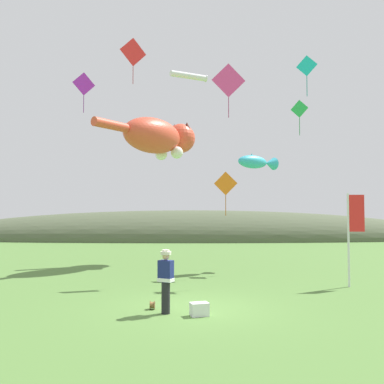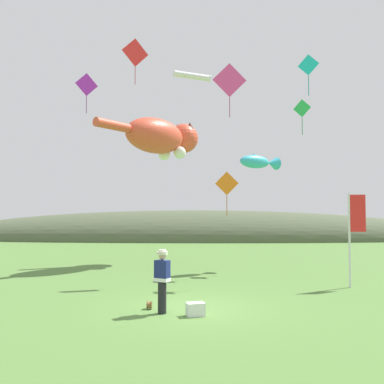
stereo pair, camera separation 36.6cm
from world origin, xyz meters
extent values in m
plane|color=#517A38|center=(0.00, 0.00, 0.00)|extent=(120.00, 120.00, 0.00)
ellipsoid|color=#4C563D|center=(0.00, 30.54, 0.00)|extent=(53.66, 10.64, 5.84)
cylinder|color=black|center=(-0.76, -0.65, 0.44)|extent=(0.24, 0.24, 0.88)
cube|color=navy|center=(-0.76, -0.65, 1.18)|extent=(0.47, 0.40, 0.60)
cube|color=white|center=(-0.76, -0.65, 0.94)|extent=(0.49, 0.42, 0.10)
sphere|color=tan|center=(-0.76, -0.65, 1.59)|extent=(0.20, 0.20, 0.20)
cylinder|color=beige|center=(-0.76, -0.65, 1.68)|extent=(0.30, 0.30, 0.09)
cylinder|color=beige|center=(-0.76, -0.65, 1.74)|extent=(0.20, 0.20, 0.07)
cylinder|color=olive|center=(-1.18, -0.12, 0.12)|extent=(0.13, 0.18, 0.18)
cylinder|color=brown|center=(-1.24, -0.12, 0.12)|extent=(0.02, 0.24, 0.24)
cylinder|color=brown|center=(-1.12, -0.12, 0.12)|extent=(0.02, 0.24, 0.24)
cube|color=white|center=(0.17, -0.91, 0.15)|extent=(0.55, 0.45, 0.30)
cube|color=white|center=(0.17, -0.91, 0.33)|extent=(0.56, 0.46, 0.06)
cylinder|color=silver|center=(5.92, 3.50, 1.76)|extent=(0.08, 0.08, 3.53)
cube|color=red|center=(6.24, 3.50, 2.78)|extent=(0.60, 0.03, 1.40)
ellipsoid|color=#E04C33|center=(-2.08, 10.06, 6.89)|extent=(4.03, 4.41, 1.89)
ellipsoid|color=white|center=(-1.96, 10.21, 6.55)|extent=(2.45, 2.75, 1.04)
sphere|color=#E04C33|center=(-0.62, 12.02, 7.08)|extent=(1.70, 1.70, 1.70)
cone|color=#4E1A11|center=(-0.99, 12.30, 7.70)|extent=(0.84, 0.84, 0.57)
cone|color=#4E1A11|center=(-0.24, 11.74, 7.70)|extent=(0.84, 0.84, 0.57)
sphere|color=white|center=(-1.71, 11.51, 6.09)|extent=(0.68, 0.68, 0.68)
sphere|color=white|center=(-0.79, 10.83, 6.09)|extent=(0.68, 0.68, 0.68)
cylinder|color=#E04C33|center=(-3.88, 7.64, 6.99)|extent=(1.60, 1.93, 0.45)
ellipsoid|color=#33B2CC|center=(3.02, 8.26, 5.28)|extent=(1.88, 1.61, 0.64)
cone|color=#33B2CC|center=(4.01, 8.96, 5.28)|extent=(0.85, 0.87, 0.64)
cone|color=#33B2CC|center=(2.98, 8.23, 5.55)|extent=(0.42, 0.42, 0.30)
sphere|color=black|center=(2.41, 8.10, 5.33)|extent=(0.15, 0.15, 0.15)
cylinder|color=white|center=(-0.15, 12.74, 11.00)|extent=(2.27, 1.35, 0.36)
torus|color=white|center=(0.91, 13.25, 11.00)|extent=(0.24, 0.42, 0.44)
cube|color=orange|center=(1.50, 6.17, 4.08)|extent=(1.03, 0.27, 1.05)
cylinder|color=black|center=(1.50, 6.18, 4.08)|extent=(0.69, 0.19, 0.02)
cube|color=#A95011|center=(1.50, 6.17, 3.10)|extent=(0.03, 0.02, 0.90)
cube|color=purple|center=(-5.54, 9.08, 9.40)|extent=(1.02, 0.67, 1.21)
cylinder|color=black|center=(-5.54, 9.09, 9.40)|extent=(0.69, 0.45, 0.02)
cube|color=#6B1A7C|center=(-5.54, 9.08, 8.35)|extent=(0.03, 0.02, 0.90)
cube|color=red|center=(-2.92, 8.35, 10.80)|extent=(1.23, 0.79, 1.45)
cylinder|color=black|center=(-2.92, 8.36, 10.80)|extent=(0.83, 0.53, 0.02)
cube|color=maroon|center=(-2.92, 8.35, 9.63)|extent=(0.03, 0.02, 0.90)
cube|color=#19BFBF|center=(5.09, 5.89, 9.28)|extent=(0.84, 0.45, 0.94)
cylinder|color=black|center=(5.09, 5.91, 9.28)|extent=(0.57, 0.31, 0.02)
cube|color=#118585|center=(5.09, 5.89, 8.36)|extent=(0.03, 0.02, 0.90)
cube|color=green|center=(5.49, 8.77, 8.05)|extent=(0.78, 0.51, 0.92)
cylinder|color=black|center=(5.49, 8.78, 8.05)|extent=(0.53, 0.35, 0.02)
cube|color=#1A7C35|center=(5.49, 8.77, 7.14)|extent=(0.03, 0.02, 0.90)
cube|color=#E53F8C|center=(1.62, 5.89, 8.61)|extent=(1.51, 0.18, 1.52)
cylinder|color=black|center=(1.62, 5.90, 8.61)|extent=(1.01, 0.12, 0.02)
cube|color=#A02C62|center=(1.62, 5.89, 7.41)|extent=(0.03, 0.01, 0.90)
camera|label=1|loc=(-0.10, -12.69, 2.86)|focal=40.00mm
camera|label=2|loc=(0.26, -12.68, 2.86)|focal=40.00mm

